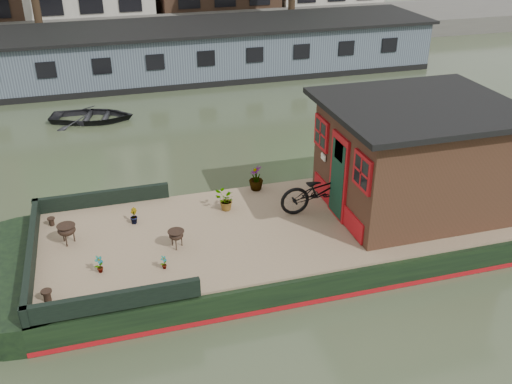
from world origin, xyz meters
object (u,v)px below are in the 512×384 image
object	(u,v)px
bicycle	(322,190)
brazier_front	(67,234)
potted_plant_a	(99,264)
brazier_rear	(176,239)
dinghy	(92,113)
cabin	(414,156)

from	to	relation	value
bicycle	brazier_front	world-z (taller)	bicycle
potted_plant_a	brazier_rear	bearing A→B (deg)	16.93
potted_plant_a	dinghy	xyz separation A→B (m)	(0.10, 10.17, -0.54)
bicycle	dinghy	xyz separation A→B (m)	(-4.77, 9.10, -0.86)
cabin	dinghy	bearing A→B (deg)	125.68
potted_plant_a	brazier_rear	xyz separation A→B (m)	(1.52, 0.46, 0.01)
cabin	brazier_front	xyz separation A→B (m)	(-7.44, 0.48, -1.02)
brazier_front	dinghy	bearing A→B (deg)	85.65
potted_plant_a	bicycle	bearing A→B (deg)	12.34
cabin	potted_plant_a	distance (m)	6.98
brazier_rear	dinghy	size ratio (longest dim) A/B	0.13
bicycle	brazier_front	bearing A→B (deg)	89.55
cabin	potted_plant_a	world-z (taller)	cabin
brazier_front	brazier_rear	bearing A→B (deg)	-20.00
brazier_front	bicycle	bearing A→B (deg)	-1.66
potted_plant_a	brazier_front	world-z (taller)	brazier_front
brazier_rear	dinghy	xyz separation A→B (m)	(-1.42, 9.70, -0.55)
potted_plant_a	brazier_front	bearing A→B (deg)	115.19
cabin	brazier_rear	bearing A→B (deg)	-176.93
bicycle	brazier_rear	world-z (taller)	bicycle
brazier_rear	brazier_front	bearing A→B (deg)	160.00
cabin	brazier_front	size ratio (longest dim) A/B	9.52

